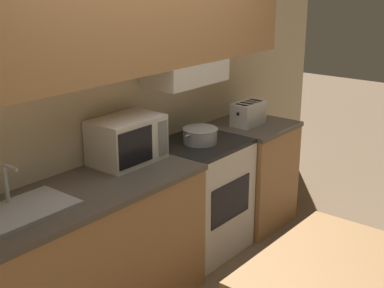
{
  "coord_description": "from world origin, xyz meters",
  "views": [
    {
      "loc": [
        -2.56,
        -2.67,
        2.15
      ],
      "look_at": [
        0.05,
        -0.57,
        1.05
      ],
      "focal_mm": 50.0,
      "sensor_mm": 36.0,
      "label": 1
    }
  ],
  "objects_px": {
    "stove_range": "(199,197)",
    "dining_table": "(339,283)",
    "microwave": "(127,140)",
    "toaster": "(248,113)",
    "cooking_pot": "(200,135)",
    "sink_basin": "(22,210)"
  },
  "relations": [
    {
      "from": "stove_range",
      "to": "dining_table",
      "type": "height_order",
      "value": "stove_range"
    },
    {
      "from": "stove_range",
      "to": "microwave",
      "type": "xyz_separation_m",
      "value": [
        -0.64,
        0.12,
        0.61
      ]
    },
    {
      "from": "cooking_pot",
      "to": "dining_table",
      "type": "bearing_deg",
      "value": -115.62
    },
    {
      "from": "stove_range",
      "to": "cooking_pot",
      "type": "distance_m",
      "value": 0.51
    },
    {
      "from": "microwave",
      "to": "toaster",
      "type": "bearing_deg",
      "value": -6.25
    },
    {
      "from": "toaster",
      "to": "cooking_pot",
      "type": "bearing_deg",
      "value": 179.34
    },
    {
      "from": "stove_range",
      "to": "dining_table",
      "type": "relative_size",
      "value": 0.88
    },
    {
      "from": "cooking_pot",
      "to": "sink_basin",
      "type": "height_order",
      "value": "sink_basin"
    },
    {
      "from": "microwave",
      "to": "dining_table",
      "type": "xyz_separation_m",
      "value": [
        -0.07,
        -1.59,
        -0.44
      ]
    },
    {
      "from": "microwave",
      "to": "dining_table",
      "type": "height_order",
      "value": "microwave"
    },
    {
      "from": "toaster",
      "to": "dining_table",
      "type": "relative_size",
      "value": 0.31
    },
    {
      "from": "cooking_pot",
      "to": "microwave",
      "type": "bearing_deg",
      "value": 168.14
    },
    {
      "from": "cooking_pot",
      "to": "toaster",
      "type": "xyz_separation_m",
      "value": [
        0.65,
        -0.01,
        0.03
      ]
    },
    {
      "from": "stove_range",
      "to": "microwave",
      "type": "distance_m",
      "value": 0.89
    },
    {
      "from": "sink_basin",
      "to": "cooking_pot",
      "type": "bearing_deg",
      "value": 0.28
    },
    {
      "from": "sink_basin",
      "to": "stove_range",
      "type": "bearing_deg",
      "value": 0.68
    },
    {
      "from": "microwave",
      "to": "toaster",
      "type": "xyz_separation_m",
      "value": [
        1.28,
        -0.14,
        -0.06
      ]
    },
    {
      "from": "microwave",
      "to": "toaster",
      "type": "height_order",
      "value": "microwave"
    },
    {
      "from": "stove_range",
      "to": "sink_basin",
      "type": "distance_m",
      "value": 1.64
    },
    {
      "from": "dining_table",
      "to": "microwave",
      "type": "bearing_deg",
      "value": 87.65
    },
    {
      "from": "stove_range",
      "to": "dining_table",
      "type": "bearing_deg",
      "value": -115.74
    },
    {
      "from": "sink_basin",
      "to": "toaster",
      "type": "bearing_deg",
      "value": 0.0
    }
  ]
}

